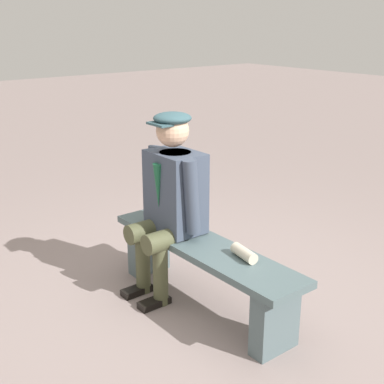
% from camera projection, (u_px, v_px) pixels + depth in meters
% --- Properties ---
extents(ground_plane, '(30.00, 30.00, 0.00)m').
position_uv_depth(ground_plane, '(203.00, 305.00, 3.82)').
color(ground_plane, gray).
extents(bench, '(1.69, 0.38, 0.48)m').
position_uv_depth(bench, '(203.00, 264.00, 3.72)').
color(bench, '#4C6062').
rests_on(bench, ground).
extents(seated_man, '(0.59, 0.55, 1.36)m').
position_uv_depth(seated_man, '(170.00, 196.00, 3.79)').
color(seated_man, '#3D4759').
rests_on(seated_man, ground).
extents(rolled_magazine, '(0.22, 0.11, 0.08)m').
position_uv_depth(rolled_magazine, '(244.00, 253.00, 3.44)').
color(rolled_magazine, beige).
rests_on(rolled_magazine, bench).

